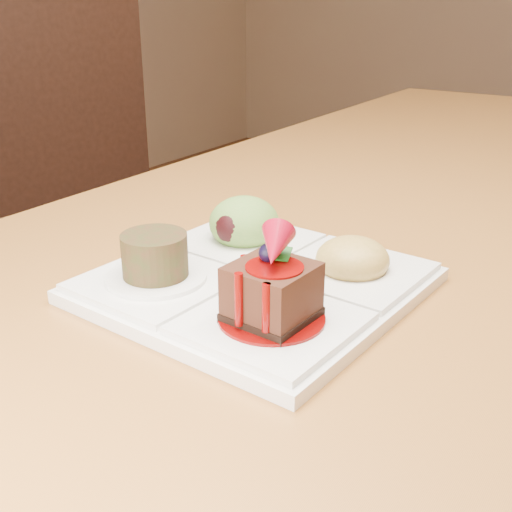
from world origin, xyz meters
The scene contains 3 objects.
dining_table centered at (0.00, 0.00, 0.68)m, with size 1.00×1.80×0.75m.
chair_left centered at (-1.03, 0.15, 0.56)m, with size 0.57×0.57×0.99m.
sampler_plate centered at (-0.13, -0.44, 0.77)m, with size 0.28×0.28×0.10m.
Camera 1 is at (0.16, -0.88, 1.01)m, focal length 45.00 mm.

